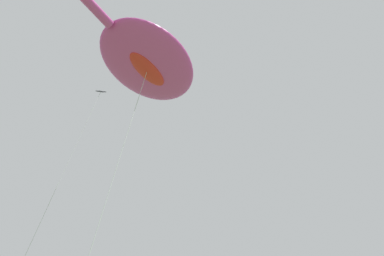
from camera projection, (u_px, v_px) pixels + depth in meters
big_show_kite at (145, 60)px, 21.11m from camera, size 12.43×4.42×18.88m
small_kite_bird_shape at (84, 128)px, 22.84m from camera, size 3.88×0.48×20.52m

